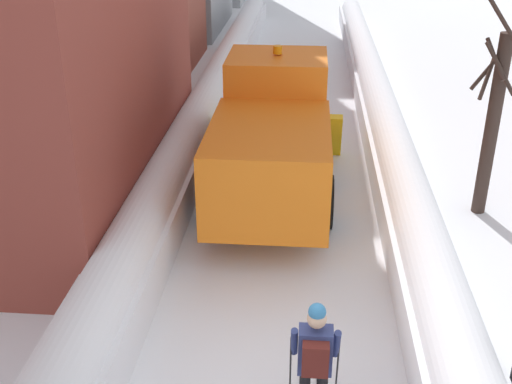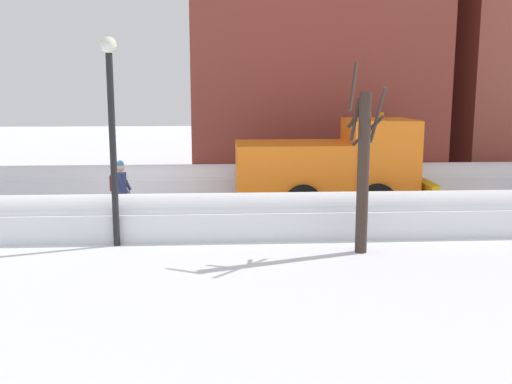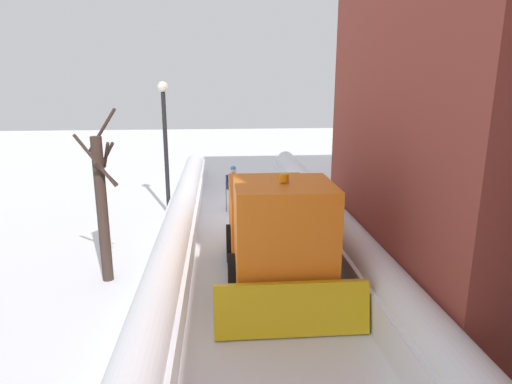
{
  "view_description": "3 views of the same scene",
  "coord_description": "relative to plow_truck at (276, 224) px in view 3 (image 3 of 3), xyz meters",
  "views": [
    {
      "loc": [
        0.39,
        -6.54,
        6.21
      ],
      "look_at": [
        -0.51,
        4.25,
        1.01
      ],
      "focal_mm": 44.28,
      "sensor_mm": 36.0,
      "label": 1
    },
    {
      "loc": [
        17.66,
        2.5,
        3.95
      ],
      "look_at": [
        1.1,
        3.48,
        0.94
      ],
      "focal_mm": 41.73,
      "sensor_mm": 36.0,
      "label": 2
    },
    {
      "loc": [
        1.12,
        16.85,
        5.15
      ],
      "look_at": [
        0.04,
        3.73,
        1.77
      ],
      "focal_mm": 31.1,
      "sensor_mm": 36.0,
      "label": 3
    }
  ],
  "objects": [
    {
      "name": "bare_tree_near",
      "position": [
        4.4,
        -0.18,
        0.58
      ],
      "size": [
        0.95,
        0.93,
        4.46
      ],
      "color": "#392B24",
      "rests_on": "ground"
    },
    {
      "name": "snowbank_right",
      "position": [
        2.78,
        4.01,
        -0.94
      ],
      "size": [
        1.1,
        36.0,
        1.17
      ],
      "color": "white",
      "rests_on": "ground"
    },
    {
      "name": "snowbank_left",
      "position": [
        -2.2,
        4.01,
        -0.88
      ],
      "size": [
        1.1,
        36.0,
        1.26
      ],
      "color": "white",
      "rests_on": "ground"
    },
    {
      "name": "skier",
      "position": [
        0.89,
        -6.38,
        -0.48
      ],
      "size": [
        0.62,
        1.8,
        1.81
      ],
      "color": "black",
      "rests_on": "ground"
    },
    {
      "name": "traffic_light_pole",
      "position": [
        -3.1,
        -1.39,
        1.61
      ],
      "size": [
        0.28,
        0.42,
        4.41
      ],
      "color": "black",
      "rests_on": "ground"
    },
    {
      "name": "street_lamp",
      "position": [
        3.45,
        -6.09,
        1.74
      ],
      "size": [
        0.4,
        0.4,
        5.05
      ],
      "color": "black",
      "rests_on": "ground"
    },
    {
      "name": "ground_plane",
      "position": [
        0.29,
        4.01,
        -1.48
      ],
      "size": [
        80.0,
        80.0,
        0.0
      ],
      "primitive_type": "plane",
      "color": "white"
    },
    {
      "name": "plow_truck",
      "position": [
        0.0,
        0.0,
        0.0
      ],
      "size": [
        3.2,
        5.98,
        3.12
      ],
      "color": "orange",
      "rests_on": "ground"
    }
  ]
}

